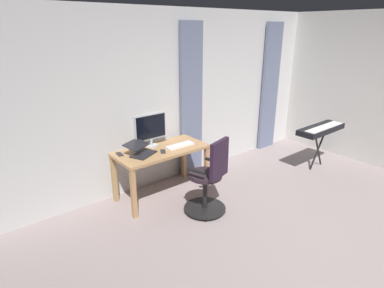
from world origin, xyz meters
The scene contains 12 objects.
ground_plane centered at (0.00, 0.00, 0.00)m, with size 8.10×8.10×0.00m, color gray.
back_room_partition centered at (0.00, -2.76, 1.30)m, with size 6.23×0.10×2.60m, color silver.
curtain_left_panel centered at (-2.31, -2.65, 1.21)m, with size 0.43×0.06×2.42m, color slate.
curtain_right_panel centered at (-0.35, -2.65, 1.21)m, with size 0.41×0.06×2.42m, color slate.
desk centered at (0.47, -2.30, 0.62)m, with size 1.30×0.63×0.72m.
office_chair centered at (0.25, -1.52, 0.48)m, with size 0.56×0.56×1.04m.
computer_monitor centered at (0.51, -2.49, 0.99)m, with size 0.51×0.18×0.47m.
computer_keyboard centered at (0.20, -2.22, 0.74)m, with size 0.43×0.14×0.02m, color white.
laptop centered at (0.79, -2.30, 0.78)m, with size 0.44×0.44×0.16m.
cell_phone_face_up centered at (0.51, -2.19, 0.73)m, with size 0.07×0.14×0.01m, color #333338.
cell_phone_by_monitor centered at (1.02, -2.47, 0.73)m, with size 0.07×0.14×0.01m, color #232328.
piano_keyboard centered at (-2.19, -1.43, 0.69)m, with size 1.01×0.33×0.76m.
Camera 1 is at (2.73, 1.21, 2.33)m, focal length 29.73 mm.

